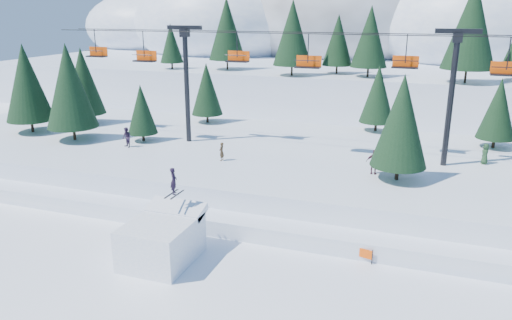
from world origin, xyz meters
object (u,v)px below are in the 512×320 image
(banner_near, at_px, (350,250))
(banner_far, at_px, (378,241))
(chairlift, at_px, (297,70))
(jump_kicker, at_px, (162,239))

(banner_near, relative_size, banner_far, 0.99)
(chairlift, bearing_deg, jump_kicker, -101.34)
(chairlift, distance_m, banner_near, 17.05)
(jump_kicker, xyz_separation_m, banner_near, (10.26, 3.86, -0.79))
(chairlift, distance_m, banner_far, 16.46)
(banner_near, height_order, banner_far, same)
(jump_kicker, xyz_separation_m, chairlift, (3.36, 16.74, 7.99))
(chairlift, bearing_deg, banner_near, -61.81)
(banner_far, bearing_deg, jump_kicker, -154.48)
(jump_kicker, bearing_deg, banner_far, 25.52)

